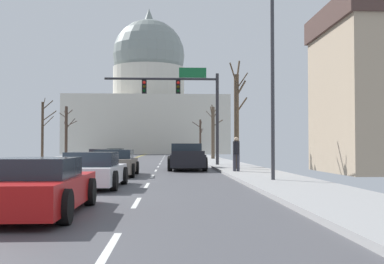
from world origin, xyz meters
The scene contains 16 objects.
ground centered at (0.00, 0.00, 0.02)m, with size 20.00×180.00×0.20m.
signal_gantry centered at (5.38, 17.45, 4.92)m, with size 7.91×0.41×6.74m.
street_lamp_right centered at (7.94, 2.55, 4.69)m, with size 2.06×0.24×7.71m.
capitol_building centered at (0.00, 79.27, 10.29)m, with size 30.45×20.48×29.31m.
pickup_truck_near_00 centered at (5.31, 13.35, 0.70)m, with size 2.26×5.63×1.57m.
sedan_near_01 centered at (1.70, 7.50, 0.58)m, with size 2.07×4.43×1.24m.
sedan_near_02 centered at (1.73, 1.04, 0.55)m, with size 2.03×4.28×1.20m.
sedan_near_03 centered at (1.60, -5.21, 0.55)m, with size 1.96×4.48×1.16m.
sedan_oncoming_00 centered at (-1.85, 26.22, 0.56)m, with size 2.14×4.64×1.17m.
sedan_oncoming_01 centered at (-1.59, 36.10, 0.55)m, with size 2.08×4.29×1.18m.
bare_tree_00 centered at (8.76, 33.34, 3.02)m, with size 1.85×3.01×5.53m.
bare_tree_02 centered at (8.10, 11.48, 3.11)m, with size 1.26×2.25×6.28m.
bare_tree_03 centered at (-8.29, 42.63, 3.39)m, with size 2.28×1.68×6.31m.
bare_tree_04 centered at (8.72, 53.68, 2.87)m, with size 1.74×1.42×5.22m.
bare_tree_05 centered at (-8.40, 32.62, 3.20)m, with size 1.32×1.55×6.08m.
pedestrian_00 centered at (7.68, 8.68, 1.11)m, with size 0.35×0.34×1.74m.
Camera 1 is at (4.33, -15.00, 1.38)m, focal length 43.96 mm.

